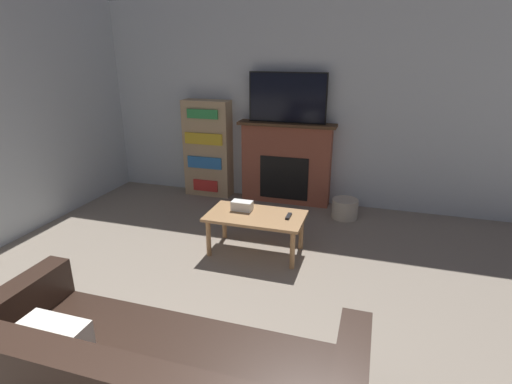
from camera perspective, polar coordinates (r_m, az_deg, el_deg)
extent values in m
cube|color=silver|center=(5.49, 6.40, 12.31)|extent=(6.59, 0.06, 2.70)
cube|color=brown|center=(5.55, 4.31, 3.93)|extent=(1.22, 0.22, 1.09)
cube|color=black|center=(5.49, 3.99, 1.97)|extent=(0.67, 0.01, 0.60)
cube|color=#4C331E|center=(5.40, 4.41, 9.63)|extent=(1.32, 0.28, 0.04)
cube|color=black|center=(5.36, 4.51, 13.27)|extent=(1.04, 0.03, 0.65)
cube|color=black|center=(5.34, 4.47, 13.26)|extent=(1.00, 0.01, 0.62)
cube|color=black|center=(2.96, -31.90, -18.45)|extent=(0.16, 1.00, 0.71)
cube|color=silver|center=(2.45, -26.41, -18.90)|extent=(0.36, 0.14, 0.28)
cube|color=#A87A4C|center=(4.15, -0.04, -3.44)|extent=(1.01, 0.57, 0.03)
cylinder|color=#A87A4C|center=(4.19, -6.80, -6.56)|extent=(0.05, 0.05, 0.40)
cylinder|color=#A87A4C|center=(3.94, 5.22, -8.27)|extent=(0.05, 0.05, 0.40)
cylinder|color=#A87A4C|center=(4.56, -4.55, -4.22)|extent=(0.05, 0.05, 0.40)
cylinder|color=#A87A4C|center=(4.33, 6.48, -5.62)|extent=(0.05, 0.05, 0.40)
cube|color=white|center=(4.24, -2.00, -1.96)|extent=(0.22, 0.12, 0.10)
cube|color=black|center=(4.09, 4.68, -3.46)|extent=(0.04, 0.15, 0.02)
cube|color=tan|center=(5.85, -6.87, 6.17)|extent=(0.68, 0.26, 1.38)
cube|color=red|center=(5.87, -7.23, 0.92)|extent=(0.37, 0.03, 0.16)
cube|color=#2D70B7|center=(5.77, -7.38, 4.18)|extent=(0.51, 0.03, 0.16)
cube|color=gold|center=(5.68, -7.53, 7.54)|extent=(0.56, 0.03, 0.16)
cube|color=green|center=(5.62, -7.69, 10.98)|extent=(0.45, 0.03, 0.13)
cylinder|color=#BCB29E|center=(5.23, 12.58, -2.33)|extent=(0.33, 0.33, 0.25)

